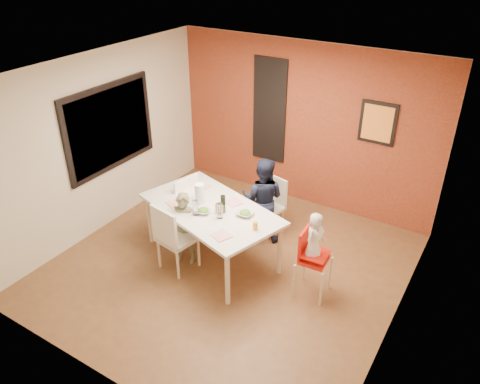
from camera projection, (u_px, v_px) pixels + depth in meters
The scene contains 35 objects.
ground at pixel (229, 266), 6.57m from camera, with size 4.50×4.50×0.00m, color brown.
ceiling at pixel (226, 75), 5.24m from camera, with size 4.50×4.50×0.02m, color white.
wall_back at pixel (303, 126), 7.58m from camera, with size 4.50×0.02×2.70m, color beige.
wall_front at pixel (93, 281), 4.24m from camera, with size 4.50×0.02×2.70m, color beige.
wall_left at pixel (100, 144), 6.93m from camera, with size 0.02×4.50×2.70m, color beige.
wall_right at pixel (408, 235), 4.88m from camera, with size 0.02×4.50×2.70m, color beige.
brick_accent_wall at pixel (302, 126), 7.56m from camera, with size 4.50×0.02×2.70m, color maroon.
picture_window_frame at pixel (110, 127), 6.97m from camera, with size 0.05×1.70×1.30m, color black.
picture_window_pane at pixel (111, 128), 6.96m from camera, with size 0.02×1.55×1.15m, color black.
glassblock_strip at pixel (270, 111), 7.75m from camera, with size 0.55×0.03×1.70m, color silver.
glassblock_surround at pixel (269, 111), 7.75m from camera, with size 0.60×0.03×1.76m, color black.
art_print_frame at pixel (378, 123), 6.85m from camera, with size 0.54×0.03×0.64m, color black.
art_print_canvas at pixel (377, 123), 6.84m from camera, with size 0.44×0.01×0.54m, color gold.
dining_table at pixel (211, 212), 6.40m from camera, with size 2.20×1.62×0.82m.
chair_near at pixel (172, 235), 6.23m from camera, with size 0.55×0.55×1.02m.
chair_far at pixel (271, 202), 7.14m from camera, with size 0.49×0.49×0.88m.
chair_left at pixel (182, 201), 7.04m from camera, with size 0.53×0.53×0.99m.
high_chair at pixel (311, 257), 5.85m from camera, with size 0.42×0.42×0.93m.
child_near at pixel (185, 229), 6.43m from camera, with size 0.39×0.26×1.08m, color #5E5E43.
child_far at pixel (263, 199), 6.89m from camera, with size 0.64×0.50×1.31m, color black.
toddler at pixel (315, 237), 5.69m from camera, with size 0.31×0.20×0.64m, color beige.
plate_near_left at pixel (175, 203), 6.47m from camera, with size 0.21×0.21×0.01m, color white.
plate_far_mid at pixel (234, 202), 6.49m from camera, with size 0.20×0.20×0.01m, color white.
plate_near_right at pixel (222, 235), 5.79m from camera, with size 0.21×0.21×0.01m, color white.
plate_far_left at pixel (202, 187), 6.88m from camera, with size 0.20×0.20×0.01m, color white.
salad_bowl_a at pixel (203, 211), 6.25m from camera, with size 0.21×0.21×0.05m, color silver.
salad_bowl_b at pixel (245, 213), 6.19m from camera, with size 0.23×0.23×0.06m, color silver.
wine_bottle at pixel (223, 204), 6.20m from camera, with size 0.07×0.07×0.25m, color black.
wine_glass_a at pixel (195, 208), 6.16m from camera, with size 0.08×0.08×0.22m, color white.
wine_glass_b at pixel (220, 211), 6.09m from camera, with size 0.08×0.08×0.22m, color white.
paper_towel_roll at pixel (200, 194), 6.40m from camera, with size 0.13×0.13×0.30m, color white.
condiment_red at pixel (218, 209), 6.21m from camera, with size 0.03×0.03×0.13m, color red.
condiment_green at pixel (223, 209), 6.21m from camera, with size 0.03×0.03×0.13m, color #3C7C29.
condiment_brown at pixel (217, 208), 6.22m from camera, with size 0.04×0.04×0.14m, color brown.
sippy_cup at pixel (255, 226), 5.89m from camera, with size 0.06×0.06×0.11m, color orange.
Camera 1 is at (2.86, -4.36, 4.14)m, focal length 35.00 mm.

